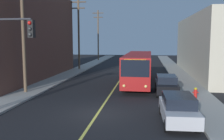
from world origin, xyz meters
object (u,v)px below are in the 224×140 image
at_px(utility_pole_far, 98,33).
at_px(utility_pole_near, 23,27).
at_px(traffic_signal_left_corner, 0,46).
at_px(fire_hydrant, 195,93).
at_px(parked_car_silver, 178,108).
at_px(parked_car_black, 166,84).
at_px(utility_pole_mid, 79,30).
at_px(city_bus, 139,67).

bearing_deg(utility_pole_far, utility_pole_near, -89.63).
distance_m(utility_pole_far, traffic_signal_left_corner, 41.18).
xyz_separation_m(utility_pole_near, fire_hydrant, (14.26, -0.41, -5.17)).
relative_size(parked_car_silver, parked_car_black, 1.01).
distance_m(parked_car_silver, utility_pole_far, 42.69).
relative_size(utility_pole_mid, traffic_signal_left_corner, 1.79).
bearing_deg(traffic_signal_left_corner, utility_pole_far, 93.09).
height_order(city_bus, fire_hydrant, city_bus).
bearing_deg(utility_pole_near, utility_pole_mid, 89.93).
height_order(city_bus, utility_pole_near, utility_pole_near).
bearing_deg(parked_car_silver, utility_pole_mid, 117.30).
height_order(utility_pole_mid, traffic_signal_left_corner, utility_pole_mid).
distance_m(utility_pole_mid, fire_hydrant, 23.58).
relative_size(city_bus, parked_car_black, 2.77).
xyz_separation_m(utility_pole_far, fire_hydrant, (14.48, -34.76, -5.47)).
height_order(city_bus, utility_pole_mid, utility_pole_mid).
bearing_deg(utility_pole_far, parked_car_silver, -72.87).
bearing_deg(utility_pole_mid, utility_pole_near, -90.07).
height_order(parked_car_silver, parked_car_black, same).
distance_m(utility_pole_near, traffic_signal_left_corner, 7.17).
height_order(parked_car_silver, utility_pole_near, utility_pole_near).
relative_size(city_bus, utility_pole_mid, 1.14).
xyz_separation_m(city_bus, traffic_signal_left_corner, (-7.61, -12.74, 2.49)).
relative_size(parked_car_black, utility_pole_near, 0.43).
xyz_separation_m(city_bus, fire_hydrant, (4.65, -6.42, -1.23)).
relative_size(utility_pole_far, traffic_signal_left_corner, 1.80).
distance_m(parked_car_silver, parked_car_black, 7.64).
relative_size(parked_car_silver, traffic_signal_left_corner, 0.74).
bearing_deg(utility_pole_far, utility_pole_mid, -89.18).
bearing_deg(city_bus, utility_pole_mid, 129.64).
relative_size(parked_car_silver, utility_pole_far, 0.41).
relative_size(utility_pole_far, fire_hydrant, 12.83).
height_order(parked_car_black, utility_pole_mid, utility_pole_mid).
relative_size(city_bus, parked_car_silver, 2.73).
distance_m(city_bus, parked_car_silver, 12.47).
bearing_deg(parked_car_black, fire_hydrant, -42.49).
bearing_deg(fire_hydrant, utility_pole_far, 112.61).
bearing_deg(parked_car_silver, utility_pole_far, 107.13).
relative_size(parked_car_black, fire_hydrant, 5.24).
bearing_deg(traffic_signal_left_corner, parked_car_silver, 3.31).
height_order(parked_car_black, traffic_signal_left_corner, traffic_signal_left_corner).
distance_m(city_bus, fire_hydrant, 8.02).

